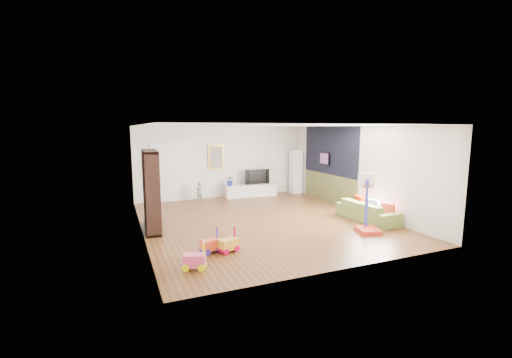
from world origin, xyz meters
name	(u,v)px	position (x,y,z in m)	size (l,w,h in m)	color
floor	(261,220)	(0.00, 0.00, 0.00)	(6.50, 7.50, 0.00)	brown
ceiling	(262,125)	(0.00, 0.00, 2.70)	(6.50, 7.50, 0.00)	white
wall_back	(222,162)	(0.00, 3.75, 1.35)	(6.50, 0.00, 2.70)	silver
wall_front	(344,199)	(0.00, -3.75, 1.35)	(6.50, 0.00, 2.70)	silver
wall_left	(140,181)	(-3.25, 0.00, 1.35)	(0.00, 7.50, 2.70)	white
wall_right	(355,169)	(3.25, 0.00, 1.35)	(0.00, 7.50, 2.70)	silver
navy_accent	(330,150)	(3.23, 1.40, 1.85)	(0.01, 3.20, 1.70)	black
olive_wainscot	(328,188)	(3.23, 1.40, 0.50)	(0.01, 3.20, 1.00)	brown
doorway	(172,172)	(-1.90, 3.71, 1.05)	(1.45, 0.06, 2.10)	white
painting_back	(216,157)	(-0.25, 3.71, 1.55)	(0.62, 0.06, 0.92)	gold
artwork_right	(325,159)	(3.17, 1.60, 1.55)	(0.04, 0.56, 0.46)	#7F3F8C
media_console	(251,190)	(1.03, 3.40, 0.23)	(2.01, 0.50, 0.47)	silver
tall_cabinet	(296,172)	(2.98, 3.35, 0.88)	(0.41, 0.41, 1.77)	white
bookshelf	(151,191)	(-2.98, 0.25, 1.04)	(0.37, 1.42, 2.07)	black
sofa	(367,211)	(2.79, -1.19, 0.28)	(1.92, 0.75, 0.56)	olive
basketball_hoop	(369,204)	(2.05, -2.09, 0.75)	(0.51, 0.63, 1.50)	red
ride_on_yellow	(228,240)	(-1.66, -2.06, 0.27)	(0.40, 0.25, 0.54)	gold
ride_on_orange	(210,240)	(-2.02, -1.94, 0.27)	(0.40, 0.25, 0.53)	#E24628
ride_on_pink	(194,255)	(-2.53, -2.68, 0.27)	(0.41, 0.25, 0.55)	#E44773
child	(199,192)	(-1.05, 3.22, 0.37)	(0.27, 0.18, 0.73)	slate
tv	(256,176)	(1.30, 3.46, 0.76)	(1.01, 0.13, 0.58)	black
vase_plant	(230,180)	(0.20, 3.40, 0.68)	(0.38, 0.33, 0.42)	navy
pillow_left	(388,209)	(3.00, -1.76, 0.44)	(0.09, 0.36, 0.36)	red
pillow_center	(373,205)	(2.94, -1.21, 0.44)	(0.10, 0.38, 0.38)	white
pillow_right	(360,201)	(2.96, -0.65, 0.44)	(0.09, 0.36, 0.36)	#B91401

